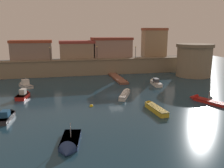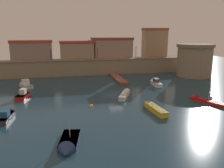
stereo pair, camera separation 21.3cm
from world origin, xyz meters
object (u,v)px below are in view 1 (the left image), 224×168
at_px(fortress_tower, 194,60).
at_px(moored_boat_4, 69,145).
at_px(moored_boat_1, 155,82).
at_px(moored_boat_5, 8,115).
at_px(quay_lamp_0, 50,51).
at_px(moored_boat_6, 125,94).
at_px(quay_lamp_2, 136,50).
at_px(mooring_buoy_0, 125,92).
at_px(moored_boat_7, 25,85).
at_px(moored_boat_2, 203,100).
at_px(moored_boat_3, 24,95).
at_px(quay_lamp_1, 97,50).
at_px(mooring_buoy_1, 91,106).
at_px(moored_boat_0, 154,107).

xyz_separation_m(fortress_tower, moored_boat_4, (-33.60, -32.01, -3.94)).
height_order(moored_boat_1, moored_boat_5, moored_boat_1).
bearing_deg(quay_lamp_0, moored_boat_6, -59.03).
distance_m(quay_lamp_2, moored_boat_1, 16.27).
xyz_separation_m(moored_boat_1, mooring_buoy_0, (-8.25, -5.20, -0.48)).
xyz_separation_m(moored_boat_7, mooring_buoy_0, (19.46, -9.33, -0.45)).
bearing_deg(moored_boat_7, moored_boat_5, 152.64).
height_order(moored_boat_5, moored_boat_6, moored_boat_5).
xyz_separation_m(moored_boat_1, moored_boat_7, (-27.71, 4.13, -0.04)).
relative_size(quay_lamp_0, moored_boat_2, 0.52).
bearing_deg(fortress_tower, moored_boat_4, -136.39).
bearing_deg(moored_boat_3, quay_lamp_1, -26.72).
height_order(quay_lamp_0, moored_boat_5, quay_lamp_0).
distance_m(quay_lamp_2, moored_boat_2, 29.71).
bearing_deg(moored_boat_4, moored_boat_1, 152.24).
height_order(moored_boat_6, mooring_buoy_0, moored_boat_6).
height_order(moored_boat_3, mooring_buoy_1, moored_boat_3).
bearing_deg(mooring_buoy_0, quay_lamp_0, 124.81).
bearing_deg(mooring_buoy_1, fortress_tower, 33.08).
height_order(fortress_tower, moored_boat_6, fortress_tower).
bearing_deg(fortress_tower, moored_boat_3, -163.96).
height_order(quay_lamp_0, moored_boat_0, quay_lamp_0).
distance_m(moored_boat_0, moored_boat_4, 15.71).
relative_size(quay_lamp_1, moored_boat_0, 0.51).
xyz_separation_m(quay_lamp_2, moored_boat_4, (-20.48, -40.20, -6.05)).
distance_m(quay_lamp_0, moored_boat_0, 35.36).
relative_size(moored_boat_4, moored_boat_5, 1.13).
bearing_deg(moored_boat_2, mooring_buoy_1, 60.05).
bearing_deg(moored_boat_0, quay_lamp_1, 2.25).
bearing_deg(quay_lamp_1, moored_boat_0, -84.05).
distance_m(moored_boat_2, mooring_buoy_1, 18.67).
bearing_deg(moored_boat_7, moored_boat_4, 167.11).
distance_m(quay_lamp_1, moored_boat_7, 21.47).
bearing_deg(moored_boat_1, mooring_buoy_1, 134.60).
bearing_deg(mooring_buoy_1, quay_lamp_1, 78.56).
bearing_deg(fortress_tower, moored_boat_6, -147.45).
relative_size(moored_boat_4, mooring_buoy_1, 9.66).
bearing_deg(moored_boat_4, mooring_buoy_1, 172.99).
distance_m(fortress_tower, moored_boat_6, 26.98).
height_order(moored_boat_2, mooring_buoy_0, moored_boat_2).
xyz_separation_m(moored_boat_2, mooring_buoy_1, (-18.60, 1.62, -0.25)).
xyz_separation_m(quay_lamp_0, moored_boat_5, (-5.15, -30.23, -5.92)).
relative_size(mooring_buoy_0, mooring_buoy_1, 1.22).
bearing_deg(mooring_buoy_1, moored_boat_1, 37.57).
relative_size(quay_lamp_0, moored_boat_0, 0.51).
bearing_deg(moored_boat_4, moored_boat_6, 158.72).
xyz_separation_m(fortress_tower, mooring_buoy_1, (-29.47, -19.20, -4.19)).
relative_size(quay_lamp_2, moored_boat_5, 0.63).
height_order(quay_lamp_2, moored_boat_6, quay_lamp_2).
relative_size(quay_lamp_1, moored_boat_7, 0.70).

